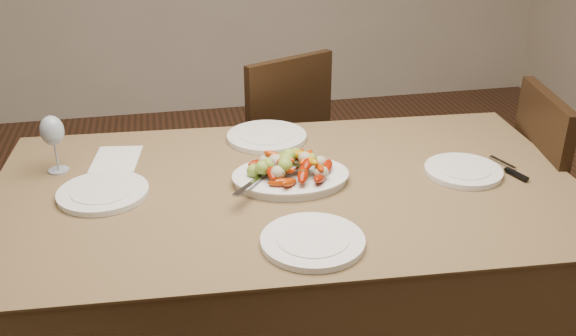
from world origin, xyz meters
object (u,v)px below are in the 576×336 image
(plate_left, at_px, (103,193))
(serving_platter, at_px, (291,179))
(plate_right, at_px, (463,171))
(plate_near, at_px, (313,241))
(dining_table, at_px, (288,285))
(plate_far, at_px, (267,137))
(wine_glass, at_px, (54,142))
(chair_far, at_px, (265,149))

(plate_left, bearing_deg, serving_platter, -2.70)
(plate_right, xyz_separation_m, plate_near, (-0.58, -0.31, 0.00))
(dining_table, height_order, plate_near, plate_near)
(serving_platter, distance_m, plate_right, 0.56)
(plate_far, distance_m, wine_glass, 0.73)
(plate_right, height_order, plate_near, same)
(serving_platter, relative_size, wine_glass, 1.74)
(dining_table, xyz_separation_m, chair_far, (0.08, 0.92, 0.10))
(chair_far, bearing_deg, plate_left, 28.81)
(dining_table, height_order, plate_right, plate_right)
(plate_far, bearing_deg, chair_far, 81.18)
(plate_near, xyz_separation_m, wine_glass, (-0.71, 0.60, 0.09))
(chair_far, xyz_separation_m, wine_glass, (-0.80, -0.66, 0.39))
(chair_far, height_order, plate_far, chair_far)
(dining_table, xyz_separation_m, serving_platter, (0.01, 0.02, 0.39))
(plate_left, bearing_deg, chair_far, 53.26)
(serving_platter, bearing_deg, plate_far, 92.30)
(chair_far, bearing_deg, plate_far, 56.73)
(dining_table, distance_m, plate_near, 0.52)
(serving_platter, relative_size, plate_far, 1.23)
(plate_right, distance_m, plate_far, 0.71)
(plate_near, bearing_deg, dining_table, 89.20)
(chair_far, height_order, wine_glass, wine_glass)
(plate_far, height_order, plate_near, same)
(plate_left, height_order, wine_glass, wine_glass)
(plate_right, bearing_deg, plate_near, -151.67)
(dining_table, xyz_separation_m, plate_near, (-0.00, -0.34, 0.39))
(serving_platter, height_order, plate_near, serving_platter)
(chair_far, bearing_deg, wine_glass, 15.22)
(plate_right, distance_m, wine_glass, 1.33)
(plate_far, xyz_separation_m, plate_near, (-0.00, -0.72, 0.00))
(plate_left, xyz_separation_m, plate_near, (0.56, -0.40, 0.00))
(wine_glass, bearing_deg, plate_right, -12.55)
(chair_far, xyz_separation_m, serving_platter, (-0.07, -0.89, 0.30))
(plate_far, bearing_deg, wine_glass, -170.26)
(plate_left, distance_m, plate_far, 0.65)
(plate_far, bearing_deg, plate_left, -149.86)
(serving_platter, xyz_separation_m, plate_far, (-0.01, 0.35, -0.00))
(serving_platter, bearing_deg, wine_glass, 162.38)
(plate_right, height_order, wine_glass, wine_glass)
(chair_far, bearing_deg, plate_near, 61.58)
(plate_right, bearing_deg, dining_table, 176.85)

